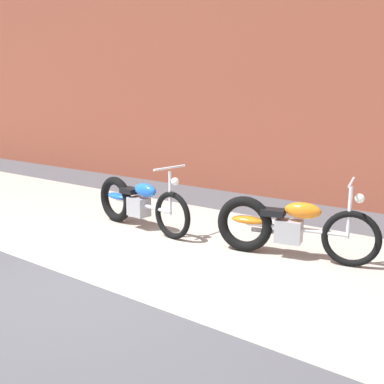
% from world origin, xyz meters
% --- Properties ---
extents(ground_plane, '(80.00, 80.00, 0.00)m').
position_xyz_m(ground_plane, '(0.00, 0.00, 0.00)').
color(ground_plane, '#47474C').
extents(sidewalk_slab, '(36.00, 3.50, 0.01)m').
position_xyz_m(sidewalk_slab, '(0.00, 1.75, 0.00)').
color(sidewalk_slab, '#9E998E').
rests_on(sidewalk_slab, ground).
extents(brick_building_wall, '(36.00, 0.50, 6.34)m').
position_xyz_m(brick_building_wall, '(0.00, 5.20, 3.17)').
color(brick_building_wall, brown).
rests_on(brick_building_wall, ground).
extents(motorcycle_blue, '(2.00, 0.62, 1.03)m').
position_xyz_m(motorcycle_blue, '(-1.09, 1.85, 0.40)').
color(motorcycle_blue, black).
rests_on(motorcycle_blue, ground).
extents(motorcycle_orange, '(1.98, 0.69, 1.03)m').
position_xyz_m(motorcycle_orange, '(1.26, 2.00, 0.40)').
color(motorcycle_orange, black).
rests_on(motorcycle_orange, ground).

